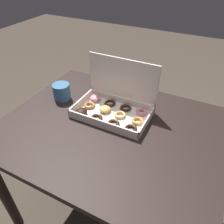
# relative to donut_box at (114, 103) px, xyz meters

# --- Properties ---
(ground_plane) EXTENTS (8.00, 8.00, 0.00)m
(ground_plane) POSITION_rel_donut_box_xyz_m (0.04, -0.12, -0.78)
(ground_plane) COLOR #42382D
(dining_table) EXTENTS (1.07, 0.84, 0.73)m
(dining_table) POSITION_rel_donut_box_xyz_m (0.04, -0.12, -0.16)
(dining_table) COLOR black
(dining_table) RESTS_ON ground_plane
(donut_box) EXTENTS (0.39, 0.24, 0.27)m
(donut_box) POSITION_rel_donut_box_xyz_m (0.00, 0.00, 0.00)
(donut_box) COLOR white
(donut_box) RESTS_ON dining_table
(coffee_mug) EXTENTS (0.10, 0.10, 0.09)m
(coffee_mug) POSITION_rel_donut_box_xyz_m (-0.32, -0.02, -0.01)
(coffee_mug) COLOR teal
(coffee_mug) RESTS_ON dining_table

